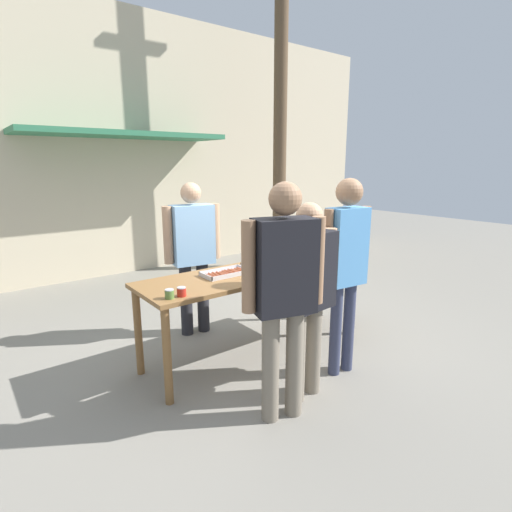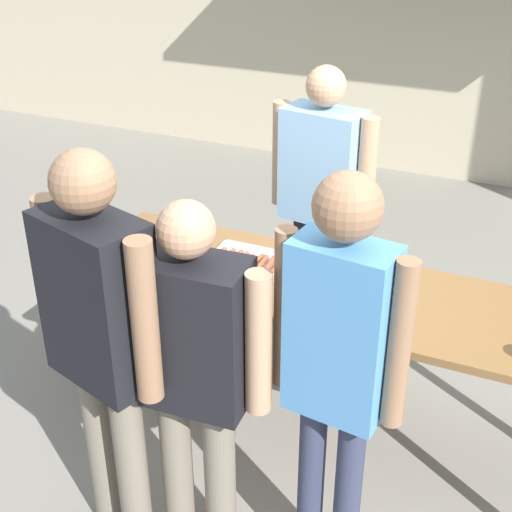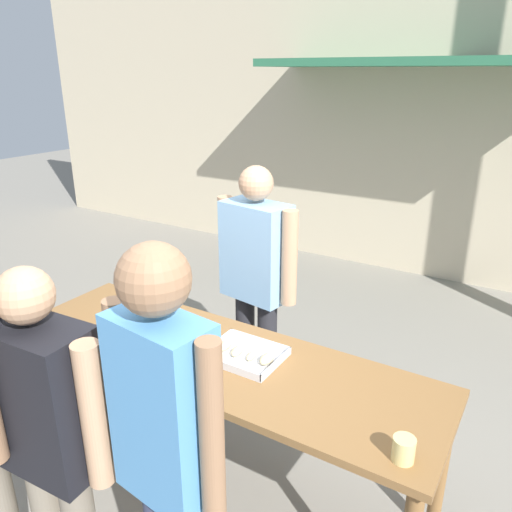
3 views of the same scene
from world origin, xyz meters
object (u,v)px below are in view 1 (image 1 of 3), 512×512
(person_customer_holding_hotdog, at_px, (284,284))
(condiment_jar_mustard, at_px, (169,294))
(person_customer_with_cup, at_px, (346,258))
(condiment_jar_ketchup, at_px, (182,292))
(person_server_behind_table, at_px, (193,246))
(utility_pole, at_px, (281,78))
(beer_cup, at_px, (345,255))
(food_tray_buns, at_px, (264,265))
(person_customer_waiting_in_line, at_px, (307,287))
(food_tray_sausages, at_px, (226,273))

(person_customer_holding_hotdog, bearing_deg, condiment_jar_mustard, -36.58)
(person_customer_holding_hotdog, relative_size, person_customer_with_cup, 1.00)
(condiment_jar_mustard, xyz_separation_m, condiment_jar_ketchup, (0.10, -0.01, 0.00))
(condiment_jar_mustard, height_order, person_server_behind_table, person_server_behind_table)
(person_server_behind_table, relative_size, utility_pole, 0.26)
(beer_cup, bearing_deg, person_customer_with_cup, -139.82)
(food_tray_buns, bearing_deg, condiment_jar_mustard, -165.88)
(food_tray_buns, xyz_separation_m, utility_pole, (2.42, 2.56, 2.50))
(beer_cup, height_order, person_customer_waiting_in_line, person_customer_waiting_in_line)
(beer_cup, xyz_separation_m, person_customer_with_cup, (-0.68, -0.58, 0.18))
(beer_cup, height_order, person_server_behind_table, person_server_behind_table)
(person_customer_with_cup, bearing_deg, condiment_jar_ketchup, -15.81)
(condiment_jar_ketchup, height_order, beer_cup, beer_cup)
(beer_cup, bearing_deg, utility_pole, 62.35)
(food_tray_buns, height_order, condiment_jar_ketchup, condiment_jar_ketchup)
(person_server_behind_table, height_order, person_customer_with_cup, person_customer_with_cup)
(food_tray_sausages, relative_size, person_customer_with_cup, 0.25)
(condiment_jar_ketchup, height_order, utility_pole, utility_pole)
(condiment_jar_ketchup, bearing_deg, beer_cup, 0.43)
(food_tray_buns, xyz_separation_m, condiment_jar_ketchup, (-1.13, -0.32, 0.02))
(condiment_jar_mustard, bearing_deg, person_server_behind_table, 53.08)
(condiment_jar_mustard, xyz_separation_m, person_server_behind_table, (0.82, 1.09, 0.11))
(condiment_jar_ketchup, relative_size, person_server_behind_table, 0.04)
(condiment_jar_ketchup, distance_m, person_customer_with_cup, 1.49)
(food_tray_sausages, height_order, beer_cup, beer_cup)
(food_tray_sausages, height_order, person_customer_waiting_in_line, person_customer_waiting_in_line)
(beer_cup, bearing_deg, food_tray_buns, 161.85)
(person_customer_waiting_in_line, height_order, utility_pole, utility_pole)
(person_server_behind_table, xyz_separation_m, person_customer_holding_hotdog, (-0.26, -1.84, 0.06))
(utility_pole, bearing_deg, beer_cup, -117.65)
(beer_cup, relative_size, utility_pole, 0.02)
(food_tray_buns, bearing_deg, beer_cup, -18.15)
(condiment_jar_ketchup, bearing_deg, person_customer_waiting_in_line, -38.72)
(food_tray_buns, xyz_separation_m, person_server_behind_table, (-0.41, 0.78, 0.13))
(condiment_jar_ketchup, xyz_separation_m, person_server_behind_table, (0.71, 1.10, 0.11))
(condiment_jar_mustard, distance_m, person_customer_waiting_in_line, 1.12)
(person_customer_holding_hotdog, bearing_deg, beer_cup, -137.70)
(condiment_jar_mustard, height_order, beer_cup, beer_cup)
(condiment_jar_mustard, height_order, person_customer_waiting_in_line, person_customer_waiting_in_line)
(food_tray_sausages, xyz_separation_m, beer_cup, (1.41, -0.30, 0.04))
(condiment_jar_mustard, xyz_separation_m, beer_cup, (2.15, 0.01, 0.01))
(food_tray_sausages, distance_m, food_tray_buns, 0.49)
(person_customer_holding_hotdog, distance_m, person_customer_waiting_in_line, 0.38)
(food_tray_buns, bearing_deg, food_tray_sausages, -179.89)
(beer_cup, distance_m, person_customer_waiting_in_line, 1.41)
(person_customer_holding_hotdog, relative_size, person_customer_waiting_in_line, 1.10)
(person_customer_waiting_in_line, bearing_deg, food_tray_buns, -112.22)
(person_customer_waiting_in_line, bearing_deg, condiment_jar_mustard, -39.33)
(food_tray_sausages, bearing_deg, person_customer_waiting_in_line, -80.44)
(food_tray_sausages, height_order, condiment_jar_ketchup, condiment_jar_ketchup)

